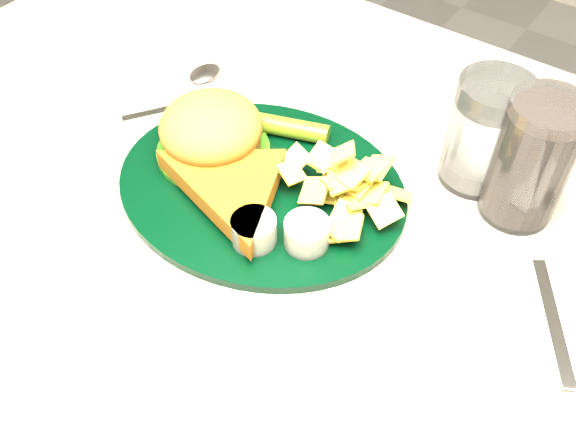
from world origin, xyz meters
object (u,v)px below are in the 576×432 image
cola_glass (532,161)px  table (305,384)px  fork_napkin (557,312)px  water_glass (485,133)px  dinner_plate (260,166)px

cola_glass → table: bearing=-142.6°
cola_glass → fork_napkin: cola_glass is taller
water_glass → table: bearing=-126.8°
dinner_plate → water_glass: size_ratio=2.56×
table → fork_napkin: (0.25, 0.03, 0.38)m
fork_napkin → table: bearing=153.8°
dinner_plate → fork_napkin: bearing=-4.3°
cola_glass → dinner_plate: bearing=-150.2°
water_glass → cola_glass: (0.06, -0.02, 0.01)m
water_glass → cola_glass: bearing=-21.0°
cola_glass → fork_napkin: bearing=-51.3°
table → dinner_plate: bearing=-176.6°
dinner_plate → cola_glass: cola_glass is taller
water_glass → fork_napkin: bearing=-42.0°
table → fork_napkin: bearing=5.7°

